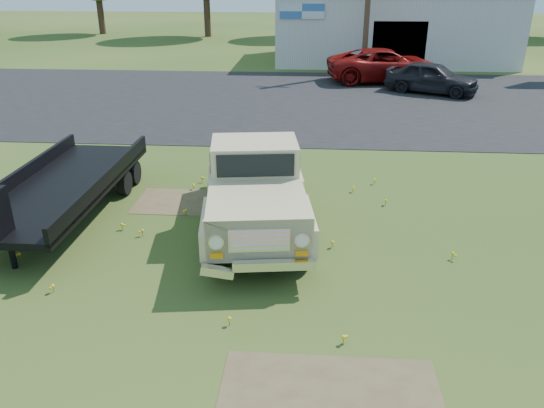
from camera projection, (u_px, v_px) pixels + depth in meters
The scene contains 9 objects.
ground at pixel (244, 280), 9.77m from camera, with size 140.00×140.00×0.00m, color #284115.
asphalt_lot at pixel (285, 100), 23.46m from camera, with size 90.00×14.00×0.02m, color black.
dirt_patch_a at pixel (331, 407), 6.93m from camera, with size 3.00×2.00×0.01m, color brown.
dirt_patch_b at pixel (181, 202), 13.10m from camera, with size 2.20×1.60×0.01m, color brown.
commercial_building at pixel (391, 26), 33.16m from camera, with size 14.20×8.20×4.15m.
vintage_pickup_truck at pixel (255, 185), 11.41m from camera, with size 2.14×5.50×2.00m, color tan, non-canonical shape.
flatbed_trailer at pixel (63, 181), 12.02m from camera, with size 2.11×6.33×1.73m, color black, non-canonical shape.
red_pickup at pixel (386, 65), 27.05m from camera, with size 2.72×5.90×1.64m, color maroon.
dark_sedan at pixel (432, 78), 24.49m from camera, with size 1.68×4.18×1.42m, color black.
Camera 1 is at (1.12, -8.31, 5.22)m, focal length 35.00 mm.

